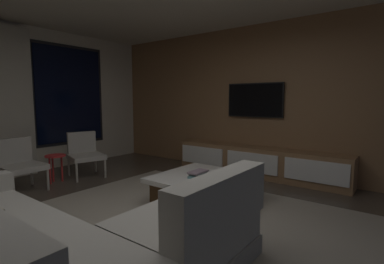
# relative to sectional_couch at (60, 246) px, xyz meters

# --- Properties ---
(floor) EXTENTS (9.20, 9.20, 0.00)m
(floor) POSITION_rel_sectional_couch_xyz_m (0.93, 0.04, -0.29)
(floor) COLOR #473D33
(media_wall) EXTENTS (0.12, 7.80, 2.70)m
(media_wall) POSITION_rel_sectional_couch_xyz_m (3.99, 0.04, 1.06)
(media_wall) COLOR #8E6642
(media_wall) RESTS_ON floor
(area_rug) EXTENTS (3.20, 3.80, 0.01)m
(area_rug) POSITION_rel_sectional_couch_xyz_m (1.28, -0.06, -0.28)
(area_rug) COLOR gray
(area_rug) RESTS_ON floor
(sectional_couch) EXTENTS (1.98, 2.50, 0.82)m
(sectional_couch) POSITION_rel_sectional_couch_xyz_m (0.00, 0.00, 0.00)
(sectional_couch) COLOR gray
(sectional_couch) RESTS_ON floor
(coffee_table) EXTENTS (1.16, 1.16, 0.36)m
(coffee_table) POSITION_rel_sectional_couch_xyz_m (2.03, 0.13, -0.10)
(coffee_table) COLOR #472F19
(coffee_table) RESTS_ON floor
(book_stack_on_coffee_table) EXTENTS (0.28, 0.17, 0.08)m
(book_stack_on_coffee_table) POSITION_rel_sectional_couch_xyz_m (1.94, 0.15, 0.11)
(book_stack_on_coffee_table) COLOR #629398
(book_stack_on_coffee_table) RESTS_ON coffee_table
(accent_chair_near_window) EXTENTS (0.67, 0.69, 0.78)m
(accent_chair_near_window) POSITION_rel_sectional_couch_xyz_m (1.87, 2.60, 0.14)
(accent_chair_near_window) COLOR #B2ADA0
(accent_chair_near_window) RESTS_ON floor
(accent_chair_by_curtain) EXTENTS (0.55, 0.57, 0.78)m
(accent_chair_by_curtain) POSITION_rel_sectional_couch_xyz_m (0.80, 2.63, 0.14)
(accent_chair_by_curtain) COLOR #B2ADA0
(accent_chair_by_curtain) RESTS_ON floor
(side_stool) EXTENTS (0.32, 0.32, 0.46)m
(side_stool) POSITION_rel_sectional_couch_xyz_m (1.33, 2.60, 0.08)
(side_stool) COLOR red
(side_stool) RESTS_ON floor
(media_console) EXTENTS (0.46, 3.10, 0.52)m
(media_console) POSITION_rel_sectional_couch_xyz_m (3.70, 0.09, -0.04)
(media_console) COLOR #8E6642
(media_console) RESTS_ON floor
(mounted_tv) EXTENTS (0.05, 1.07, 0.62)m
(mounted_tv) POSITION_rel_sectional_couch_xyz_m (3.88, 0.29, 1.06)
(mounted_tv) COLOR black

